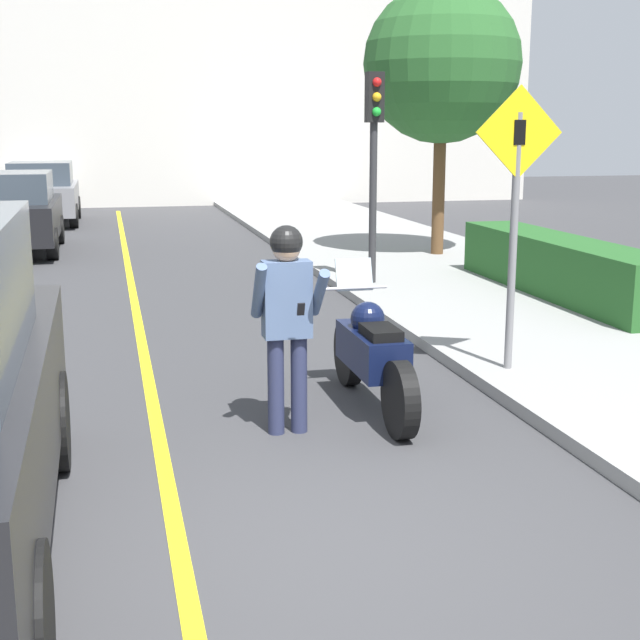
% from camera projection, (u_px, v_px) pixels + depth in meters
% --- Properties ---
extents(ground_plane, '(80.00, 80.00, 0.00)m').
position_uv_depth(ground_plane, '(279.00, 552.00, 5.48)').
color(ground_plane, '#38383A').
extents(sidewalk_curb, '(4.40, 44.00, 0.13)m').
position_uv_depth(sidewalk_curb, '(620.00, 347.00, 10.35)').
color(sidewalk_curb, gray).
rests_on(sidewalk_curb, ground).
extents(road_center_line, '(0.12, 36.00, 0.01)m').
position_uv_depth(road_center_line, '(141.00, 338.00, 11.04)').
color(road_center_line, yellow).
rests_on(road_center_line, ground).
extents(building_backdrop, '(28.00, 1.20, 7.76)m').
position_uv_depth(building_backdrop, '(130.00, 88.00, 29.39)').
color(building_backdrop, beige).
rests_on(building_backdrop, ground).
extents(motorcycle, '(0.62, 2.31, 1.32)m').
position_uv_depth(motorcycle, '(372.00, 354.00, 8.19)').
color(motorcycle, black).
rests_on(motorcycle, ground).
extents(person_biker, '(0.59, 0.48, 1.78)m').
position_uv_depth(person_biker, '(287.00, 307.00, 7.40)').
color(person_biker, '#282D4C').
rests_on(person_biker, ground).
extents(crossing_sign, '(0.91, 0.08, 2.84)m').
position_uv_depth(crossing_sign, '(515.00, 202.00, 8.84)').
color(crossing_sign, slate).
rests_on(crossing_sign, sidewalk_curb).
extents(traffic_light, '(0.26, 0.30, 3.28)m').
position_uv_depth(traffic_light, '(374.00, 137.00, 13.84)').
color(traffic_light, '#2D2D30').
rests_on(traffic_light, sidewalk_curb).
extents(hedge_row, '(0.90, 5.22, 0.83)m').
position_uv_depth(hedge_row, '(561.00, 266.00, 13.23)').
color(hedge_row, '#235623').
rests_on(hedge_row, sidewalk_curb).
extents(street_tree, '(3.00, 3.00, 5.13)m').
position_uv_depth(street_tree, '(442.00, 64.00, 16.86)').
color(street_tree, brown).
rests_on(street_tree, sidewalk_curb).
extents(parked_car_black, '(1.88, 4.20, 1.68)m').
position_uv_depth(parked_car_black, '(13.00, 212.00, 18.52)').
color(parked_car_black, black).
rests_on(parked_car_black, ground).
extents(parked_car_grey, '(1.88, 4.20, 1.68)m').
position_uv_depth(parked_car_grey, '(43.00, 192.00, 24.19)').
color(parked_car_grey, black).
rests_on(parked_car_grey, ground).
extents(parked_car_white, '(1.88, 4.20, 1.68)m').
position_uv_depth(parked_car_white, '(45.00, 180.00, 30.06)').
color(parked_car_white, black).
rests_on(parked_car_white, ground).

